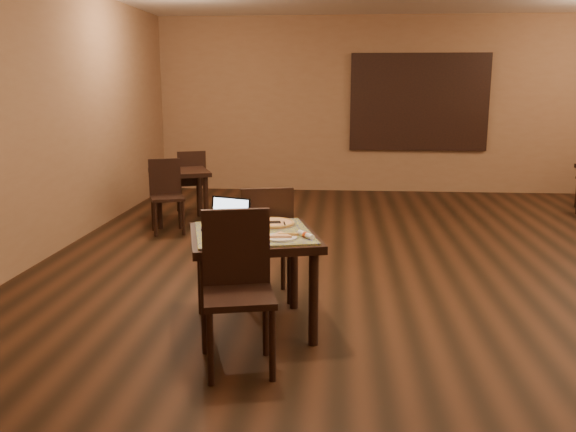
# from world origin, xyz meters

# --- Properties ---
(ground) EXTENTS (10.00, 10.00, 0.00)m
(ground) POSITION_xyz_m (0.00, 0.00, 0.00)
(ground) COLOR black
(ground) RESTS_ON ground
(wall_back) EXTENTS (8.00, 0.02, 3.00)m
(wall_back) POSITION_xyz_m (0.00, 5.00, 1.50)
(wall_back) COLOR #8C6647
(wall_back) RESTS_ON ground
(wall_left) EXTENTS (0.02, 10.00, 3.00)m
(wall_left) POSITION_xyz_m (-4.00, 0.00, 1.50)
(wall_left) COLOR #8C6647
(wall_left) RESTS_ON ground
(mural) EXTENTS (2.34, 0.05, 1.64)m
(mural) POSITION_xyz_m (0.50, 4.96, 1.55)
(mural) COLOR #27608F
(mural) RESTS_ON wall_back
(tiled_table) EXTENTS (1.12, 1.12, 0.76)m
(tiled_table) POSITION_xyz_m (-1.49, -1.38, 0.66)
(tiled_table) COLOR black
(tiled_table) RESTS_ON ground
(chair_main_near) EXTENTS (0.54, 0.54, 1.04)m
(chair_main_near) POSITION_xyz_m (-1.51, -1.99, 0.59)
(chair_main_near) COLOR black
(chair_main_near) RESTS_ON ground
(chair_main_far) EXTENTS (0.53, 0.53, 1.01)m
(chair_main_far) POSITION_xyz_m (-1.47, -0.77, 0.57)
(chair_main_far) COLOR black
(chair_main_far) RESTS_ON ground
(laptop) EXTENTS (0.39, 0.36, 0.23)m
(laptop) POSITION_xyz_m (-1.69, -1.28, 0.82)
(laptop) COLOR black
(laptop) RESTS_ON tiled_table
(plate) EXTENTS (0.24, 0.24, 0.01)m
(plate) POSITION_xyz_m (-1.27, -1.56, 0.77)
(plate) COLOR white
(plate) RESTS_ON tiled_table
(pizza_slice) EXTENTS (0.21, 0.21, 0.02)m
(pizza_slice) POSITION_xyz_m (-1.27, -1.56, 0.79)
(pizza_slice) COLOR #FBE9A7
(pizza_slice) RESTS_ON plate
(pizza_pan) EXTENTS (0.36, 0.36, 0.01)m
(pizza_pan) POSITION_xyz_m (-1.37, -1.14, 0.77)
(pizza_pan) COLOR silver
(pizza_pan) RESTS_ON tiled_table
(pizza_whole) EXTENTS (0.34, 0.34, 0.02)m
(pizza_whole) POSITION_xyz_m (-1.37, -1.14, 0.78)
(pizza_whole) COLOR #FBE9A7
(pizza_whole) RESTS_ON pizza_pan
(spatula) EXTENTS (0.12, 0.22, 0.01)m
(spatula) POSITION_xyz_m (-1.35, -1.16, 0.79)
(spatula) COLOR silver
(spatula) RESTS_ON pizza_whole
(napkin_roll) EXTENTS (0.13, 0.17, 0.04)m
(napkin_roll) POSITION_xyz_m (-1.09, -1.52, 0.78)
(napkin_roll) COLOR white
(napkin_roll) RESTS_ON tiled_table
(other_table_b) EXTENTS (0.99, 0.99, 0.71)m
(other_table_b) POSITION_xyz_m (-3.00, 2.24, 0.59)
(other_table_b) COLOR black
(other_table_b) RESTS_ON ground
(other_table_b_chair_near) EXTENTS (0.52, 0.52, 0.92)m
(other_table_b_chair_near) POSITION_xyz_m (-3.03, 1.70, 0.52)
(other_table_b_chair_near) COLOR black
(other_table_b_chair_near) RESTS_ON ground
(other_table_b_chair_far) EXTENTS (0.52, 0.52, 0.92)m
(other_table_b_chair_far) POSITION_xyz_m (-2.97, 2.78, 0.52)
(other_table_b_chair_far) COLOR black
(other_table_b_chair_far) RESTS_ON ground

